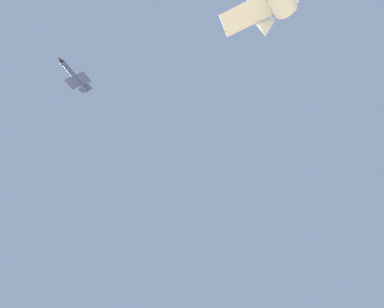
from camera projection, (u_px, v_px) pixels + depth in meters
The scene contains 1 object.
chase_jet_trailing at pixel (75, 77), 115.50m from camera, with size 13.33×12.29×4.00m.
Camera 1 is at (35.04, 82.76, 3.29)m, focal length 31.85 mm.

